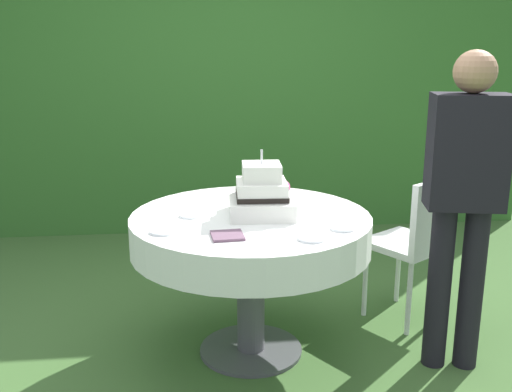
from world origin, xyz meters
name	(u,v)px	position (x,y,z in m)	size (l,w,h in m)	color
ground_plane	(251,351)	(0.00, 0.00, 0.00)	(20.00, 20.00, 0.00)	#3D602D
foliage_hedge	(222,73)	(0.00, 2.43, 1.34)	(5.33, 0.62, 2.69)	#336628
cake_table	(251,235)	(0.00, 0.00, 0.66)	(1.23, 1.23, 0.77)	#4C4C51
wedding_cake	(262,195)	(0.06, 0.01, 0.88)	(0.34, 0.34, 0.34)	white
serving_plate_near	(312,238)	(0.23, -0.41, 0.78)	(0.13, 0.13, 0.01)	white
serving_plate_far	(163,231)	(-0.43, -0.23, 0.78)	(0.13, 0.13, 0.01)	white
serving_plate_left	(190,215)	(-0.31, 0.01, 0.78)	(0.11, 0.11, 0.01)	white
serving_plate_right	(343,228)	(0.41, -0.28, 0.78)	(0.12, 0.12, 0.01)	white
napkin_stack	(227,236)	(-0.14, -0.33, 0.78)	(0.14, 0.14, 0.01)	#6B4C60
garden_chair	(418,236)	(1.00, 0.25, 0.54)	(0.55, 0.55, 0.89)	white
standing_person	(464,192)	(1.01, -0.24, 0.93)	(0.39, 0.27, 1.60)	black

